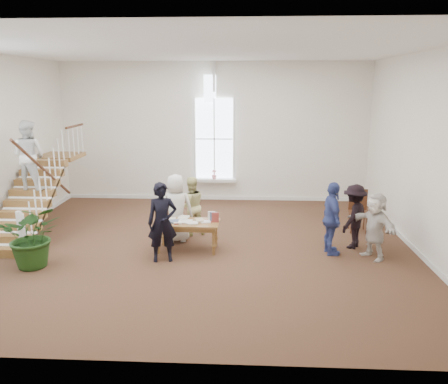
# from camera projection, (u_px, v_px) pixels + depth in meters

# --- Properties ---
(ground) EXTENTS (10.00, 10.00, 0.00)m
(ground) POSITION_uv_depth(u_px,v_px,m) (201.00, 247.00, 10.42)
(ground) COLOR #482D1C
(ground) RESTS_ON ground
(room_shell) EXTENTS (10.49, 10.00, 10.00)m
(room_shell) POSITION_uv_depth(u_px,v_px,m) (214.00, 188.00, 14.59)
(room_shell) COLOR silver
(room_shell) RESTS_ON ground
(staircase) EXTENTS (1.10, 4.10, 2.92)m
(staircase) POSITION_uv_depth(u_px,v_px,m) (32.00, 172.00, 10.98)
(staircase) COLOR brown
(staircase) RESTS_ON ground
(library_table) EXTENTS (1.49, 0.78, 0.74)m
(library_table) POSITION_uv_depth(u_px,v_px,m) (187.00, 225.00, 10.07)
(library_table) COLOR brown
(library_table) RESTS_ON ground
(police_officer) EXTENTS (0.71, 0.55, 1.75)m
(police_officer) POSITION_uv_depth(u_px,v_px,m) (162.00, 222.00, 9.40)
(police_officer) COLOR black
(police_officer) RESTS_ON ground
(elderly_woman) EXTENTS (0.90, 0.68, 1.68)m
(elderly_woman) POSITION_uv_depth(u_px,v_px,m) (176.00, 208.00, 10.61)
(elderly_woman) COLOR silver
(elderly_woman) RESTS_ON ground
(person_yellow) EXTENTS (0.91, 0.83, 1.52)m
(person_yellow) POSITION_uv_depth(u_px,v_px,m) (191.00, 206.00, 11.10)
(person_yellow) COLOR #D2CC83
(person_yellow) RESTS_ON ground
(woman_cluster_a) EXTENTS (0.50, 1.02, 1.67)m
(woman_cluster_a) POSITION_uv_depth(u_px,v_px,m) (332.00, 219.00, 9.78)
(woman_cluster_a) COLOR #364383
(woman_cluster_a) RESTS_ON ground
(woman_cluster_b) EXTENTS (1.03, 1.13, 1.53)m
(woman_cluster_b) POSITION_uv_depth(u_px,v_px,m) (354.00, 216.00, 10.21)
(woman_cluster_b) COLOR black
(woman_cluster_b) RESTS_ON ground
(woman_cluster_c) EXTENTS (1.05, 1.43, 1.49)m
(woman_cluster_c) POSITION_uv_depth(u_px,v_px,m) (375.00, 226.00, 9.57)
(woman_cluster_c) COLOR silver
(woman_cluster_c) RESTS_ON ground
(floor_plant) EXTENTS (1.50, 1.39, 1.37)m
(floor_plant) POSITION_uv_depth(u_px,v_px,m) (33.00, 236.00, 9.14)
(floor_plant) COLOR #1A3B12
(floor_plant) RESTS_ON ground
(side_chair) EXTENTS (0.51, 0.51, 1.09)m
(side_chair) POSITION_uv_depth(u_px,v_px,m) (358.00, 208.00, 11.46)
(side_chair) COLOR #3E2111
(side_chair) RESTS_ON ground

